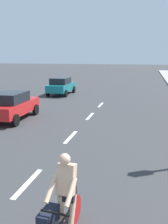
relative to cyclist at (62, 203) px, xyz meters
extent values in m
plane|color=#38383A|center=(-1.71, 15.12, -0.83)|extent=(160.00, 160.00, 0.00)
cube|color=white|center=(-1.71, 1.99, -0.83)|extent=(0.16, 1.80, 0.01)
cube|color=white|center=(-1.71, 6.34, -0.83)|extent=(0.16, 1.80, 0.01)
cube|color=white|center=(-1.71, 10.45, -0.83)|extent=(0.16, 1.80, 0.01)
cube|color=white|center=(-1.71, 14.13, -0.83)|extent=(0.16, 1.80, 0.01)
cylinder|color=red|center=(0.10, 0.55, -0.50)|extent=(0.11, 0.66, 0.66)
cube|color=black|center=(0.05, 0.03, -0.32)|extent=(0.12, 0.94, 0.04)
cylinder|color=black|center=(0.07, 0.24, -0.08)|extent=(0.03, 0.03, 0.48)
cube|color=black|center=(0.01, -0.42, 0.05)|extent=(0.56, 0.08, 0.03)
cube|color=beige|center=(0.06, 0.11, 0.45)|extent=(0.37, 0.35, 0.63)
sphere|color=beige|center=(0.05, 0.05, 0.88)|extent=(0.22, 0.22, 0.22)
cube|color=black|center=(0.06, 0.16, 0.12)|extent=(0.34, 0.25, 0.28)
cube|color=black|center=(-0.19, -0.24, -0.20)|extent=(0.29, 0.54, 0.32)
cylinder|color=beige|center=(0.18, 0.10, -0.20)|extent=(0.14, 0.32, 0.62)
cylinder|color=beige|center=(-0.06, 0.12, -0.20)|extent=(0.13, 0.21, 0.63)
cylinder|color=beige|center=(0.23, -0.17, 0.35)|extent=(0.14, 0.49, 0.41)
cylinder|color=beige|center=(-0.16, -0.13, 0.35)|extent=(0.14, 0.49, 0.41)
cube|color=red|center=(-5.83, 8.71, -0.14)|extent=(1.77, 4.00, 0.64)
cube|color=black|center=(-5.82, 8.51, 0.46)|extent=(1.52, 2.10, 0.56)
cylinder|color=black|center=(-6.70, 10.03, -0.51)|extent=(0.20, 0.64, 0.64)
cylinder|color=black|center=(-5.04, 10.08, -0.51)|extent=(0.20, 0.64, 0.64)
cylinder|color=black|center=(-4.96, 7.39, -0.51)|extent=(0.20, 0.64, 0.64)
cube|color=#14727A|center=(-6.11, 18.26, -0.14)|extent=(1.67, 3.93, 0.64)
cube|color=black|center=(-6.11, 18.06, 0.46)|extent=(1.46, 2.05, 0.56)
cylinder|color=black|center=(-6.94, 19.59, -0.51)|extent=(0.18, 0.64, 0.64)
cylinder|color=black|center=(-5.29, 19.60, -0.51)|extent=(0.18, 0.64, 0.64)
cylinder|color=black|center=(-6.92, 16.92, -0.51)|extent=(0.18, 0.64, 0.64)
cylinder|color=black|center=(-5.28, 16.93, -0.51)|extent=(0.18, 0.64, 0.64)
camera|label=1|loc=(1.46, -4.23, 2.78)|focal=41.32mm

